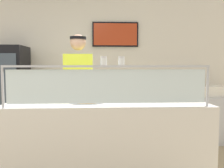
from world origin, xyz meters
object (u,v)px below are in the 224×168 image
Objects in this scene: pepper_flake_shaker at (121,61)px; pizza_server at (91,99)px; parmesan_shaker at (104,61)px; pizza_box_stack at (209,91)px; drink_fridge at (6,96)px; pizza_tray at (88,101)px; worker_figure at (79,91)px.

pizza_server is at bearing 133.84° from pepper_flake_shaker.
pizza_server is at bearing 112.75° from parmesan_shaker.
pizza_box_stack is (1.72, 1.86, -0.49)m from pepper_flake_shaker.
drink_fridge reaches higher than parmesan_shaker.
worker_figure is (-0.14, 0.64, 0.04)m from pizza_tray.
parmesan_shaker is at bearing -72.37° from worker_figure.
worker_figure reaches higher than pizza_tray.
pizza_box_stack is at bearing 44.53° from parmesan_shaker.
pepper_flake_shaker is at bearing -63.85° from worker_figure.
pizza_box_stack is at bearing 47.20° from pepper_flake_shaker.
parmesan_shaker is at bearing -63.16° from pizza_tray.
pepper_flake_shaker reaches higher than pizza_box_stack.
pepper_flake_shaker reaches higher than pizza_server.
pepper_flake_shaker is at bearing -44.59° from pizza_tray.
pizza_tray is at bearing -47.74° from drink_fridge.
pepper_flake_shaker is (0.30, -0.31, 0.40)m from pizza_server.
parmesan_shaker is at bearing -135.47° from pizza_box_stack.
pizza_box_stack is at bearing 21.96° from worker_figure.
pepper_flake_shaker is (0.17, 0.00, -0.00)m from parmesan_shaker.
drink_fridge is at bearing 137.46° from pizza_server.
drink_fridge is (-1.77, 1.91, -0.55)m from pepper_flake_shaker.
pizza_box_stack is (2.06, 1.53, -0.06)m from pizza_tray.
pizza_server is 0.61× the size of pizza_box_stack.
pizza_server is 3.32× the size of pepper_flake_shaker.
pizza_server is at bearing -74.89° from worker_figure.
pizza_box_stack is at bearing 36.60° from pizza_tray.
pizza_box_stack is (1.89, 1.86, -0.49)m from parmesan_shaker.
pizza_tray is 0.63m from pepper_flake_shaker.
parmesan_shaker reaches higher than pizza_tray.
parmesan_shaker is 0.05× the size of worker_figure.
pizza_tray is at bearing 156.51° from pizza_server.
pizza_server is 2.55m from pizza_box_stack.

